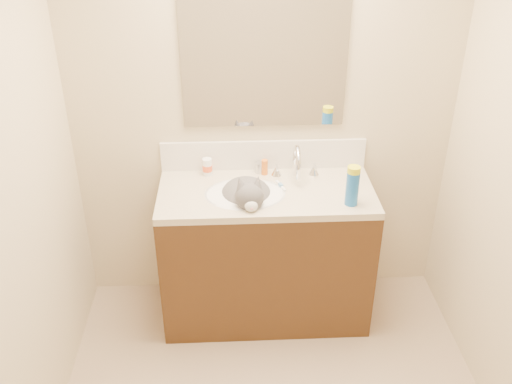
{
  "coord_description": "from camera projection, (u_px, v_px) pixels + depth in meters",
  "views": [
    {
      "loc": [
        -0.19,
        -1.77,
        2.42
      ],
      "look_at": [
        -0.06,
        0.92,
        0.88
      ],
      "focal_mm": 40.0,
      "sensor_mm": 36.0,
      "label": 1
    }
  ],
  "objects": [
    {
      "name": "pill_label",
      "position": [
        207.0,
        168.0,
        3.3
      ],
      "size": [
        0.06,
        0.06,
        0.04
      ],
      "primitive_type": "cylinder",
      "rotation": [
        0.0,
        0.0,
        -0.0
      ],
      "color": "#F55728",
      "rests_on": "pill_bottle"
    },
    {
      "name": "mirror",
      "position": [
        264.0,
        56.0,
        3.05
      ],
      "size": [
        0.9,
        0.02,
        0.8
      ],
      "primitive_type": "cube",
      "color": "white",
      "rests_on": "room_shell"
    },
    {
      "name": "vanity_cabinet",
      "position": [
        266.0,
        256.0,
        3.39
      ],
      "size": [
        1.2,
        0.55,
        0.82
      ],
      "primitive_type": "cube",
      "color": "#3F2611",
      "rests_on": "ground"
    },
    {
      "name": "basin",
      "position": [
        245.0,
        205.0,
        3.16
      ],
      "size": [
        0.45,
        0.36,
        0.14
      ],
      "primitive_type": "ellipsoid",
      "color": "white",
      "rests_on": "vanity_cabinet"
    },
    {
      "name": "spray_cap",
      "position": [
        354.0,
        170.0,
        2.94
      ],
      "size": [
        0.09,
        0.09,
        0.04
      ],
      "primitive_type": "cylinder",
      "rotation": [
        0.0,
        0.0,
        -0.35
      ],
      "color": "yellow",
      "rests_on": "spray_can"
    },
    {
      "name": "toothbrush",
      "position": [
        281.0,
        186.0,
        3.2
      ],
      "size": [
        0.05,
        0.12,
        0.01
      ],
      "primitive_type": "cube",
      "rotation": [
        0.0,
        0.0,
        0.3
      ],
      "color": "white",
      "rests_on": "counter_slab"
    },
    {
      "name": "counter_slab",
      "position": [
        266.0,
        194.0,
        3.17
      ],
      "size": [
        1.2,
        0.55,
        0.04
      ],
      "primitive_type": "cube",
      "color": "beige",
      "rests_on": "vanity_cabinet"
    },
    {
      "name": "spray_can",
      "position": [
        352.0,
        188.0,
        2.99
      ],
      "size": [
        0.09,
        0.09,
        0.19
      ],
      "primitive_type": "cylinder",
      "rotation": [
        0.0,
        0.0,
        -0.35
      ],
      "color": "blue",
      "rests_on": "counter_slab"
    },
    {
      "name": "silver_jar",
      "position": [
        260.0,
        167.0,
        3.33
      ],
      "size": [
        0.07,
        0.07,
        0.06
      ],
      "primitive_type": "cylinder",
      "rotation": [
        0.0,
        0.0,
        0.3
      ],
      "color": "#B7B7BC",
      "rests_on": "counter_slab"
    },
    {
      "name": "room_shell",
      "position": [
        286.0,
        172.0,
        2.0
      ],
      "size": [
        2.24,
        2.54,
        2.52
      ],
      "color": "beige",
      "rests_on": "ground"
    },
    {
      "name": "faucet",
      "position": [
        296.0,
        165.0,
        3.25
      ],
      "size": [
        0.28,
        0.2,
        0.21
      ],
      "color": "silver",
      "rests_on": "counter_slab"
    },
    {
      "name": "pill_bottle",
      "position": [
        207.0,
        167.0,
        3.3
      ],
      "size": [
        0.06,
        0.06,
        0.1
      ],
      "primitive_type": "cylinder",
      "rotation": [
        0.0,
        0.0,
        -0.0
      ],
      "color": "white",
      "rests_on": "counter_slab"
    },
    {
      "name": "backsplash",
      "position": [
        264.0,
        155.0,
        3.34
      ],
      "size": [
        1.2,
        0.02,
        0.18
      ],
      "primitive_type": "cube",
      "color": "silver",
      "rests_on": "counter_slab"
    },
    {
      "name": "toothbrush_head",
      "position": [
        281.0,
        185.0,
        3.2
      ],
      "size": [
        0.03,
        0.04,
        0.02
      ],
      "primitive_type": "cube",
      "rotation": [
        0.0,
        0.0,
        0.3
      ],
      "color": "#5D93C5",
      "rests_on": "counter_slab"
    },
    {
      "name": "cat",
      "position": [
        247.0,
        198.0,
        3.14
      ],
      "size": [
        0.36,
        0.43,
        0.33
      ],
      "rotation": [
        0.0,
        0.0,
        0.09
      ],
      "color": "#504D50",
      "rests_on": "basin"
    },
    {
      "name": "amber_bottle",
      "position": [
        265.0,
        167.0,
        3.31
      ],
      "size": [
        0.05,
        0.05,
        0.09
      ],
      "primitive_type": "cylinder",
      "rotation": [
        0.0,
        0.0,
        -0.4
      ],
      "color": "orange",
      "rests_on": "counter_slab"
    }
  ]
}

